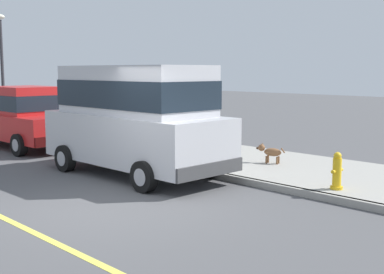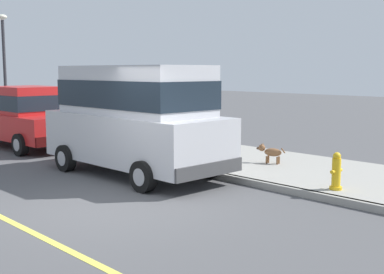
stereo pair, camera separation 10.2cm
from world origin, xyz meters
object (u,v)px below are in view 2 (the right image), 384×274
fire_hydrant (336,172)px  dog_brown (270,152)px  car_red_sedan (26,116)px  street_lamp (4,58)px  car_silver_van (134,115)px

fire_hydrant → dog_brown: bearing=63.3°
car_red_sedan → dog_brown: bearing=-69.8°
fire_hydrant → street_lamp: size_ratio=0.16×
car_red_sedan → street_lamp: size_ratio=1.05×
car_red_sedan → street_lamp: street_lamp is taller
dog_brown → fire_hydrant: 2.90m
car_silver_van → car_red_sedan: (0.08, 5.73, -0.41)m
car_red_sedan → car_silver_van: bearing=-90.8°
car_silver_van → street_lamp: bearing=82.0°
car_silver_van → dog_brown: car_silver_van is taller
car_red_sedan → fire_hydrant: size_ratio=6.42×
car_red_sedan → dog_brown: car_red_sedan is taller
dog_brown → street_lamp: 12.30m
fire_hydrant → street_lamp: street_lamp is taller
car_silver_van → car_red_sedan: bearing=89.2°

